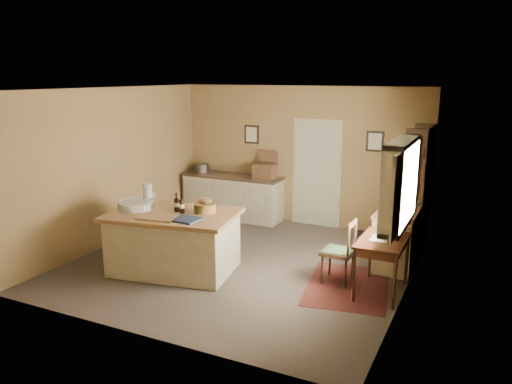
% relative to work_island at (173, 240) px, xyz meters
% --- Properties ---
extents(ground, '(5.00, 5.00, 0.00)m').
position_rel_work_island_xyz_m(ground, '(0.80, 0.72, -0.48)').
color(ground, '#4D433B').
rests_on(ground, ground).
extents(wall_back, '(5.00, 0.10, 2.70)m').
position_rel_work_island_xyz_m(wall_back, '(0.80, 3.22, 0.87)').
color(wall_back, brown).
rests_on(wall_back, ground).
extents(wall_front, '(5.00, 0.10, 2.70)m').
position_rel_work_island_xyz_m(wall_front, '(0.80, -1.78, 0.87)').
color(wall_front, brown).
rests_on(wall_front, ground).
extents(wall_left, '(0.10, 5.00, 2.70)m').
position_rel_work_island_xyz_m(wall_left, '(-1.70, 0.72, 0.87)').
color(wall_left, brown).
rests_on(wall_left, ground).
extents(wall_right, '(0.10, 5.00, 2.70)m').
position_rel_work_island_xyz_m(wall_right, '(3.30, 0.72, 0.87)').
color(wall_right, brown).
rests_on(wall_right, ground).
extents(ceiling, '(5.00, 5.00, 0.00)m').
position_rel_work_island_xyz_m(ceiling, '(0.80, 0.72, 2.22)').
color(ceiling, silver).
rests_on(ceiling, wall_back).
extents(door, '(0.97, 0.06, 2.11)m').
position_rel_work_island_xyz_m(door, '(1.15, 3.19, 0.57)').
color(door, '#BABB9F').
rests_on(door, ground).
extents(framed_prints, '(2.82, 0.02, 0.38)m').
position_rel_work_island_xyz_m(framed_prints, '(1.00, 3.20, 1.24)').
color(framed_prints, black).
rests_on(framed_prints, ground).
extents(window, '(0.25, 1.99, 1.12)m').
position_rel_work_island_xyz_m(window, '(3.22, 0.52, 1.07)').
color(window, beige).
rests_on(window, ground).
extents(work_island, '(2.05, 1.52, 1.20)m').
position_rel_work_island_xyz_m(work_island, '(0.00, 0.00, 0.00)').
color(work_island, beige).
rests_on(work_island, ground).
extents(sideboard, '(2.10, 0.60, 1.18)m').
position_rel_work_island_xyz_m(sideboard, '(-0.54, 2.92, -0.00)').
color(sideboard, beige).
rests_on(sideboard, ground).
extents(rug, '(1.34, 1.75, 0.01)m').
position_rel_work_island_xyz_m(rug, '(2.55, 0.56, -0.48)').
color(rug, '#461915').
rests_on(rug, ground).
extents(writing_desk, '(0.60, 0.98, 0.82)m').
position_rel_work_island_xyz_m(writing_desk, '(3.00, 0.56, 0.19)').
color(writing_desk, '#34190E').
rests_on(writing_desk, ground).
extents(desk_chair, '(0.43, 0.43, 0.91)m').
position_rel_work_island_xyz_m(desk_chair, '(2.36, 0.65, -0.03)').
color(desk_chair, '#301F14').
rests_on(desk_chair, ground).
extents(right_cabinet, '(0.59, 1.06, 0.99)m').
position_rel_work_island_xyz_m(right_cabinet, '(3.00, 1.63, -0.02)').
color(right_cabinet, beige).
rests_on(right_cabinet, ground).
extents(shelving_unit, '(0.35, 0.94, 2.08)m').
position_rel_work_island_xyz_m(shelving_unit, '(3.15, 2.72, 0.56)').
color(shelving_unit, '#301F14').
rests_on(shelving_unit, ground).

